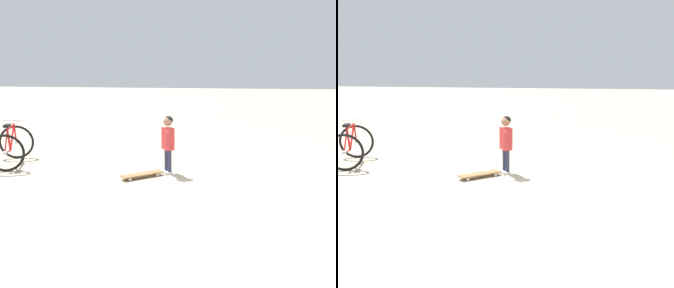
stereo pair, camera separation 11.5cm
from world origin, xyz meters
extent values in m
plane|color=tan|center=(0.00, 0.00, 0.00)|extent=(50.00, 50.00, 0.00)
cylinder|color=#2D3351|center=(0.08, -0.03, 0.24)|extent=(0.08, 0.08, 0.42)
cube|color=white|center=(0.06, -0.01, 0.03)|extent=(0.15, 0.17, 0.05)
cylinder|color=#2D3351|center=(0.17, 0.03, 0.24)|extent=(0.08, 0.08, 0.42)
cube|color=white|center=(0.15, 0.06, 0.03)|extent=(0.15, 0.17, 0.05)
cube|color=#D13838|center=(0.13, 0.00, 0.65)|extent=(0.28, 0.26, 0.40)
cylinder|color=#D13838|center=(-0.06, -0.02, 0.65)|extent=(0.06, 0.06, 0.32)
cylinder|color=#D13838|center=(0.29, 0.04, 0.65)|extent=(0.06, 0.06, 0.32)
sphere|color=#9E7051|center=(0.13, 0.00, 0.96)|extent=(0.17, 0.17, 0.17)
sphere|color=black|center=(0.13, -0.01, 0.98)|extent=(0.16, 0.16, 0.16)
cube|color=olive|center=(-0.19, 0.42, 0.07)|extent=(0.64, 0.72, 0.02)
cube|color=#B7B7BC|center=(-0.36, 0.63, 0.05)|extent=(0.10, 0.09, 0.02)
cube|color=#B7B7BC|center=(-0.02, 0.21, 0.05)|extent=(0.10, 0.09, 0.02)
cylinder|color=beige|center=(-0.42, 0.58, 0.03)|extent=(0.06, 0.06, 0.06)
cylinder|color=beige|center=(-0.30, 0.68, 0.03)|extent=(0.06, 0.06, 0.06)
cylinder|color=beige|center=(-0.08, 0.16, 0.03)|extent=(0.06, 0.06, 0.06)
cylinder|color=beige|center=(0.04, 0.25, 0.03)|extent=(0.06, 0.06, 0.06)
torus|color=black|center=(0.80, 3.31, 0.36)|extent=(0.27, 0.69, 0.71)
torus|color=black|center=(-0.17, 3.00, 0.36)|extent=(0.27, 0.69, 0.71)
cylinder|color=#B7B7BC|center=(0.80, 3.31, 0.36)|extent=(0.08, 0.08, 0.06)
cylinder|color=#B7B7BC|center=(-0.17, 3.00, 0.36)|extent=(0.08, 0.08, 0.06)
cylinder|color=red|center=(0.47, 3.21, 0.53)|extent=(0.50, 0.20, 0.48)
cylinder|color=red|center=(0.42, 3.19, 0.75)|extent=(0.57, 0.22, 0.06)
cylinder|color=red|center=(0.19, 3.11, 0.54)|extent=(0.14, 0.08, 0.48)
cylinder|color=red|center=(0.03, 3.06, 0.33)|extent=(0.42, 0.16, 0.08)
cylinder|color=red|center=(-0.01, 3.05, 0.55)|extent=(0.34, 0.14, 0.40)
cylinder|color=red|center=(0.75, 3.30, 0.56)|extent=(0.13, 0.07, 0.41)
cube|color=black|center=(0.14, 3.10, 0.82)|extent=(0.24, 0.16, 0.05)
cylinder|color=#B7B7BC|center=(0.70, 3.28, 0.84)|extent=(0.17, 0.44, 0.02)
camera|label=1|loc=(-6.41, -0.90, 1.96)|focal=40.06mm
camera|label=2|loc=(-6.40, -1.01, 1.96)|focal=40.06mm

